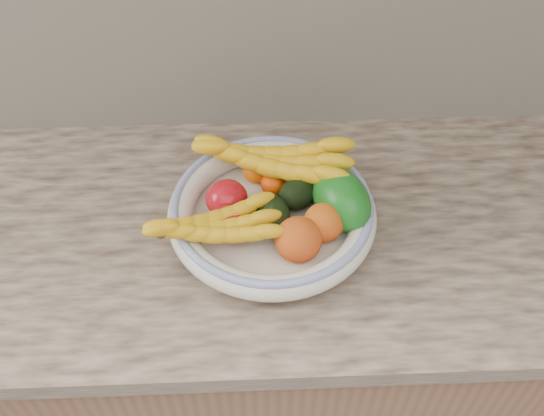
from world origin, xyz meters
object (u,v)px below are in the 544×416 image
at_px(green_mango, 341,199).
at_px(banana_bunch_front, 214,229).
at_px(banana_bunch_back, 272,163).
at_px(fruit_bowl, 272,212).

distance_m(green_mango, banana_bunch_front, 0.24).
distance_m(banana_bunch_back, banana_bunch_front, 0.19).
bearing_deg(banana_bunch_front, green_mango, 4.64).
bearing_deg(fruit_bowl, green_mango, 0.82).
distance_m(fruit_bowl, banana_bunch_back, 0.10).
xyz_separation_m(green_mango, banana_bunch_front, (-0.23, -0.07, 0.01)).
bearing_deg(fruit_bowl, banana_bunch_front, -148.10).
height_order(banana_bunch_back, banana_bunch_front, banana_bunch_back).
bearing_deg(banana_bunch_front, fruit_bowl, 20.51).
xyz_separation_m(banana_bunch_back, banana_bunch_front, (-0.11, -0.16, -0.01)).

